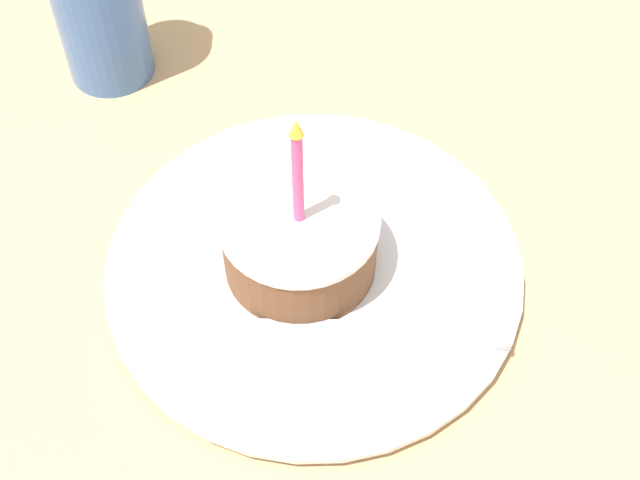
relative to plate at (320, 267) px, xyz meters
name	(u,v)px	position (x,y,z in m)	size (l,w,h in m)	color
ground_plane	(315,282)	(-0.01, 0.00, -0.03)	(2.40, 2.40, 0.04)	tan
plate	(320,267)	(0.00, 0.00, 0.00)	(0.28, 0.28, 0.01)	silver
cake_slice	(300,241)	(0.00, -0.01, 0.03)	(0.10, 0.10, 0.14)	brown
fork	(399,330)	(0.05, 0.05, 0.01)	(0.03, 0.16, 0.00)	#B2B2B7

